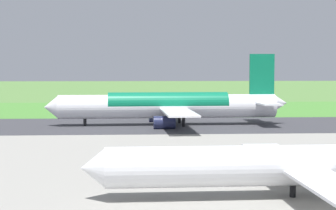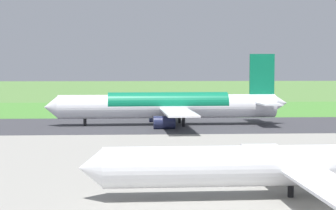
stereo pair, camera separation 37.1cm
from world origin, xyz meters
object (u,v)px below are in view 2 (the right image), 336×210
Objects in this scene: airliner_parked_mid at (293,164)px; no_stopping_sign at (231,105)px; airliner_main at (170,106)px; traffic_cone_orange at (214,109)px.

airliner_parked_mid reaches higher than no_stopping_sign.
airliner_main reaches higher than no_stopping_sign.
traffic_cone_orange is (5.57, 0.79, -1.16)m from no_stopping_sign.
airliner_parked_mid is 17.20× the size of no_stopping_sign.
airliner_main is 1.30× the size of airliner_parked_mid.
airliner_parked_mid is 115.13m from traffic_cone_orange.
airliner_main reaches higher than traffic_cone_orange.
traffic_cone_orange is at bearing -94.12° from airliner_parked_mid.
airliner_main is 50.43m from no_stopping_sign.
airliner_parked_mid is at bearing 96.36° from airliner_main.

